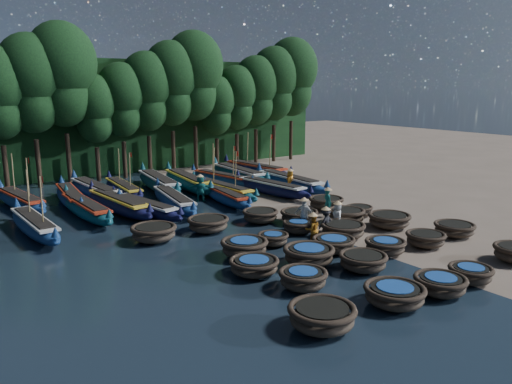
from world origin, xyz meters
TOP-DOWN VIEW (x-y plane):
  - ground at (0.00, 0.00)m, footprint 120.00×120.00m
  - foliage_wall at (0.00, 23.50)m, footprint 40.00×3.00m
  - coracle_0 at (-7.34, -9.65)m, footprint 2.54×2.54m
  - coracle_1 at (-3.97, -9.88)m, footprint 2.45×2.45m
  - coracle_2 at (-1.77, -10.26)m, footprint 2.03×2.03m
  - coracle_3 at (0.22, -10.31)m, footprint 2.04×2.04m
  - coracle_5 at (-5.64, -6.80)m, footprint 2.37×2.37m
  - coracle_6 at (-2.24, -6.82)m, footprint 2.45×2.45m
  - coracle_7 at (0.19, -6.01)m, footprint 2.19×2.19m
  - coracle_8 at (2.68, -6.44)m, footprint 2.04×2.04m
  - coracle_9 at (5.41, -6.26)m, footprint 2.34×2.34m
  - coracle_10 at (-6.31, -4.46)m, footprint 2.20×2.20m
  - coracle_11 at (-3.70, -4.98)m, footprint 2.51×2.51m
  - coracle_12 at (-1.51, -4.31)m, footprint 2.49×2.49m
  - coracle_13 at (0.43, -3.03)m, footprint 2.64×2.64m
  - coracle_14 at (3.90, -3.20)m, footprint 2.38×2.38m
  - coracle_15 at (-5.36, -2.38)m, footprint 2.27×2.27m
  - coracle_16 at (-3.29, -1.88)m, footprint 1.60×1.60m
  - coracle_17 at (-0.88, -1.02)m, footprint 1.71×1.71m
  - coracle_18 at (2.61, -1.18)m, footprint 2.36×2.36m
  - coracle_19 at (4.46, -0.47)m, footprint 1.66×1.66m
  - coracle_20 at (-7.77, 2.24)m, footprint 2.35×2.35m
  - coracle_21 at (-4.65, 2.08)m, footprint 2.53×2.53m
  - coracle_22 at (-1.26, 1.91)m, footprint 2.43×2.43m
  - coracle_23 at (0.49, 0.50)m, footprint 2.51×2.51m
  - coracle_24 at (4.00, 1.91)m, footprint 2.25×2.25m
  - long_boat_0 at (-12.39, 7.04)m, footprint 1.64×7.92m
  - long_boat_1 at (-9.05, 8.97)m, footprint 1.52×8.23m
  - long_boat_2 at (-7.07, 8.90)m, footprint 2.10×8.52m
  - long_boat_3 at (-6.04, 7.28)m, footprint 2.48×7.61m
  - long_boat_4 at (-3.79, 7.82)m, footprint 2.75×8.00m
  - long_boat_5 at (-0.36, 7.09)m, footprint 2.20×7.31m
  - long_boat_6 at (0.49, 8.78)m, footprint 1.78×8.07m
  - long_boat_7 at (3.79, 7.36)m, footprint 2.20×7.92m
  - long_boat_8 at (6.02, 7.95)m, footprint 2.01×8.93m
  - long_boat_9 at (-11.78, 13.63)m, footprint 2.40×8.09m
  - long_boat_10 at (-8.84, 12.78)m, footprint 2.35×8.06m
  - long_boat_11 at (-6.94, 13.64)m, footprint 1.91×8.83m
  - long_boat_12 at (-5.01, 13.28)m, footprint 1.94×7.74m
  - long_boat_13 at (-2.19, 13.48)m, footprint 2.89×9.12m
  - long_boat_14 at (-0.19, 12.64)m, footprint 2.69×9.08m
  - long_boat_15 at (2.89, 12.75)m, footprint 2.42×7.41m
  - long_boat_16 at (4.86, 13.13)m, footprint 2.22×9.02m
  - long_boat_17 at (7.30, 14.02)m, footprint 2.41×8.76m
  - fisherman_0 at (1.06, -1.98)m, footprint 0.78×0.93m
  - fisherman_1 at (2.72, 0.48)m, footprint 0.52×0.69m
  - fisherman_2 at (-1.62, -2.94)m, footprint 0.92×0.81m
  - fisherman_3 at (-0.07, -2.25)m, footprint 1.07×0.73m
  - fisherman_4 at (-0.26, -0.74)m, footprint 0.90×1.10m
  - fisherman_5 at (-1.38, 8.58)m, footprint 1.71×1.32m
  - fisherman_6 at (5.38, 7.15)m, footprint 0.99×0.85m
  - tree_3 at (-9.10, 20.00)m, footprint 4.92×4.92m
  - tree_4 at (-6.80, 20.00)m, footprint 5.34×5.34m
  - tree_5 at (-4.50, 20.00)m, footprint 3.68×3.68m
  - tree_6 at (-2.20, 20.00)m, footprint 4.09×4.09m
  - tree_7 at (0.10, 20.00)m, footprint 4.51×4.51m
  - tree_8 at (2.40, 20.00)m, footprint 4.92×4.92m
  - tree_9 at (4.70, 20.00)m, footprint 5.34×5.34m
  - tree_10 at (7.00, 20.00)m, footprint 3.68×3.68m
  - tree_11 at (9.30, 20.00)m, footprint 4.09×4.09m
  - tree_12 at (11.60, 20.00)m, footprint 4.51×4.51m
  - tree_13 at (13.90, 20.00)m, footprint 4.92×4.92m
  - tree_14 at (16.20, 20.00)m, footprint 5.34×5.34m

SIDE VIEW (x-z plane):
  - ground at x=0.00m, z-range 0.00..0.00m
  - coracle_19 at x=4.46m, z-range 0.05..0.68m
  - coracle_16 at x=-3.29m, z-range 0.05..0.68m
  - coracle_17 at x=-0.88m, z-range 0.05..0.74m
  - coracle_9 at x=5.41m, z-range 0.05..0.76m
  - coracle_12 at x=-1.51m, z-range 0.05..0.75m
  - coracle_10 at x=-6.31m, z-range 0.05..0.75m
  - coracle_3 at x=0.22m, z-range 0.06..0.76m
  - coracle_8 at x=2.68m, z-range 0.05..0.77m
  - coracle_7 at x=0.19m, z-range 0.06..0.77m
  - coracle_2 at x=-1.77m, z-range 0.06..0.79m
  - coracle_23 at x=0.49m, z-range 0.05..0.80m
  - coracle_22 at x=-1.26m, z-range 0.05..0.80m
  - coracle_6 at x=-2.24m, z-range 0.05..0.81m
  - coracle_1 at x=-3.97m, z-range 0.06..0.81m
  - coracle_5 at x=-5.64m, z-range 0.06..0.83m
  - coracle_24 at x=4.00m, z-range 0.06..0.84m
  - coracle_21 at x=-4.65m, z-range 0.06..0.85m
  - coracle_13 at x=0.43m, z-range 0.06..0.86m
  - coracle_14 at x=3.90m, z-range 0.06..0.86m
  - coracle_0 at x=-7.34m, z-range 0.06..0.89m
  - coracle_20 at x=-7.77m, z-range 0.06..0.89m
  - coracle_15 at x=-5.36m, z-range 0.07..0.89m
  - coracle_18 at x=2.61m, z-range 0.06..0.91m
  - coracle_11 at x=-3.70m, z-range 0.07..0.91m
  - long_boat_5 at x=-0.36m, z-range -0.15..1.14m
  - long_boat_15 at x=2.89m, z-range -1.09..2.10m
  - long_boat_3 at x=-6.04m, z-range -0.16..1.19m
  - long_boat_12 at x=-5.01m, z-range -1.12..2.17m
  - long_boat_7 at x=3.79m, z-range -0.17..1.23m
  - long_boat_0 at x=-12.39m, z-range -1.15..2.22m
  - long_boat_4 at x=-3.79m, z-range -0.17..1.26m
  - long_boat_10 at x=-8.84m, z-range -0.17..1.26m
  - long_boat_6 at x=0.49m, z-range -1.17..2.26m
  - long_boat_9 at x=-11.78m, z-range -1.18..2.28m
  - long_boat_1 at x=-9.05m, z-range -0.17..1.28m
  - long_boat_2 at x=-7.07m, z-range -0.18..1.32m
  - long_boat_11 at x=-6.94m, z-range -0.19..1.37m
  - long_boat_17 at x=7.30m, z-range -1.28..2.46m
  - long_boat_8 at x=6.02m, z-range -0.19..1.39m
  - long_boat_16 at x=4.86m, z-range -0.19..1.40m
  - long_boat_14 at x=-0.19m, z-range -0.19..1.42m
  - long_boat_13 at x=-2.19m, z-range -0.19..1.43m
  - fisherman_3 at x=-0.07m, z-range -0.05..1.67m
  - fisherman_2 at x=-1.62m, z-range -0.04..1.74m
  - fisherman_0 at x=1.06m, z-range -0.04..1.77m
  - fisherman_6 at x=5.38m, z-range -0.04..1.86m
  - fisherman_5 at x=-1.38m, z-range -0.07..1.93m
  - fisherman_4 at x=-0.26m, z-range -0.04..1.91m
  - fisherman_1 at x=2.72m, z-range -0.01..1.94m
  - foliage_wall at x=0.00m, z-range 0.00..10.00m
  - tree_5 at x=-4.50m, z-range 1.63..10.31m
  - tree_10 at x=7.00m, z-range 1.63..10.31m
  - tree_6 at x=-2.20m, z-range 1.82..11.47m
  - tree_11 at x=9.30m, z-range 1.82..11.47m
  - tree_7 at x=0.10m, z-range 2.01..12.64m
  - tree_12 at x=11.60m, z-range 2.01..12.64m
  - tree_3 at x=-9.10m, z-range 2.19..13.80m
  - tree_8 at x=2.40m, z-range 2.19..13.80m
  - tree_13 at x=13.90m, z-range 2.19..13.80m
  - tree_4 at x=-6.80m, z-range 2.38..14.96m
  - tree_9 at x=4.70m, z-range 2.38..14.96m
  - tree_14 at x=16.20m, z-range 2.38..14.96m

